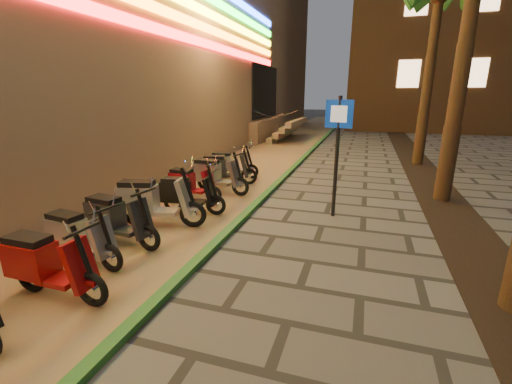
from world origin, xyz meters
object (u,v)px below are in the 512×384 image
(scooter_10, at_px, (215,174))
(scooter_11, at_px, (223,168))
(scooter_6, at_px, (115,218))
(scooter_5, at_px, (77,236))
(scooter_7, at_px, (151,201))
(scooter_8, at_px, (185,194))
(pedestrian_sign, at_px, (338,141))
(scooter_9, at_px, (190,183))
(scooter_12, at_px, (229,164))
(scooter_4, at_px, (45,264))

(scooter_10, bearing_deg, scooter_11, 106.84)
(scooter_6, relative_size, scooter_10, 0.95)
(scooter_11, bearing_deg, scooter_5, -110.42)
(scooter_7, relative_size, scooter_10, 1.06)
(scooter_7, height_order, scooter_8, scooter_7)
(pedestrian_sign, height_order, scooter_10, pedestrian_sign)
(pedestrian_sign, bearing_deg, scooter_6, -134.14)
(scooter_7, bearing_deg, scooter_9, 80.64)
(pedestrian_sign, distance_m, scooter_5, 5.33)
(scooter_7, bearing_deg, scooter_6, -111.99)
(scooter_6, relative_size, scooter_12, 1.04)
(pedestrian_sign, height_order, scooter_11, pedestrian_sign)
(scooter_5, bearing_deg, scooter_11, 94.58)
(scooter_8, xyz_separation_m, scooter_12, (-0.34, 3.53, 0.01))
(scooter_6, height_order, scooter_7, scooter_7)
(scooter_11, relative_size, scooter_12, 1.05)
(scooter_7, relative_size, scooter_9, 1.22)
(scooter_4, bearing_deg, scooter_6, 100.01)
(scooter_7, distance_m, scooter_11, 3.63)
(pedestrian_sign, relative_size, scooter_11, 1.61)
(pedestrian_sign, relative_size, scooter_10, 1.56)
(scooter_6, xyz_separation_m, scooter_10, (0.32, 3.71, 0.03))
(scooter_6, xyz_separation_m, scooter_12, (0.04, 5.43, -0.02))
(scooter_5, bearing_deg, scooter_10, 92.46)
(pedestrian_sign, height_order, scooter_8, pedestrian_sign)
(scooter_6, relative_size, scooter_9, 1.09)
(scooter_4, bearing_deg, pedestrian_sign, 53.62)
(scooter_5, xyz_separation_m, scooter_10, (0.40, 4.54, 0.05))
(pedestrian_sign, bearing_deg, scooter_8, -156.43)
(scooter_9, xyz_separation_m, scooter_11, (0.21, 1.73, 0.05))
(scooter_5, xyz_separation_m, scooter_6, (0.08, 0.82, 0.03))
(scooter_5, height_order, scooter_8, scooter_8)
(pedestrian_sign, xyz_separation_m, scooter_11, (-3.49, 1.83, -1.21))
(scooter_7, xyz_separation_m, scooter_12, (-0.09, 4.49, -0.08))
(pedestrian_sign, relative_size, scooter_5, 1.74)
(scooter_7, bearing_deg, scooter_4, -100.73)
(scooter_10, height_order, scooter_12, scooter_10)
(pedestrian_sign, bearing_deg, scooter_12, 152.71)
(scooter_6, distance_m, scooter_11, 4.57)
(scooter_8, relative_size, scooter_10, 0.90)
(scooter_4, xyz_separation_m, scooter_11, (-0.09, 6.30, 0.02))
(scooter_4, relative_size, scooter_5, 1.04)
(scooter_6, xyz_separation_m, scooter_11, (0.19, 4.57, 0.01))
(scooter_9, xyz_separation_m, scooter_10, (0.33, 0.87, 0.06))
(scooter_8, bearing_deg, scooter_11, 87.21)
(scooter_12, bearing_deg, scooter_5, -101.58)
(scooter_5, distance_m, scooter_7, 1.78)
(scooter_4, relative_size, scooter_8, 1.03)
(pedestrian_sign, bearing_deg, scooter_11, 161.50)
(scooter_12, bearing_deg, scooter_10, -91.42)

